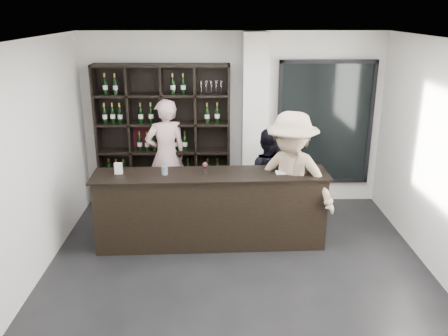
{
  "coord_description": "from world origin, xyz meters",
  "views": [
    {
      "loc": [
        -0.25,
        -5.06,
        3.23
      ],
      "look_at": [
        -0.17,
        1.1,
        1.15
      ],
      "focal_mm": 38.0,
      "sensor_mm": 36.0,
      "label": 1
    }
  ],
  "objects_px": {
    "wine_shelf": "(164,137)",
    "taster_pink": "(166,155)",
    "tasting_counter": "(211,209)",
    "customer": "(290,181)",
    "taster_black": "(266,177)"
  },
  "relations": [
    {
      "from": "tasting_counter",
      "to": "wine_shelf",
      "type": "bearing_deg",
      "value": 116.53
    },
    {
      "from": "taster_black",
      "to": "customer",
      "type": "xyz_separation_m",
      "value": [
        0.25,
        -0.8,
        0.22
      ]
    },
    {
      "from": "taster_black",
      "to": "tasting_counter",
      "type": "bearing_deg",
      "value": 53.63
    },
    {
      "from": "tasting_counter",
      "to": "taster_pink",
      "type": "bearing_deg",
      "value": 117.87
    },
    {
      "from": "tasting_counter",
      "to": "customer",
      "type": "height_order",
      "value": "customer"
    },
    {
      "from": "taster_black",
      "to": "customer",
      "type": "relative_size",
      "value": 0.78
    },
    {
      "from": "tasting_counter",
      "to": "taster_pink",
      "type": "distance_m",
      "value": 1.55
    },
    {
      "from": "wine_shelf",
      "to": "taster_black",
      "type": "relative_size",
      "value": 1.59
    },
    {
      "from": "wine_shelf",
      "to": "customer",
      "type": "relative_size",
      "value": 1.23
    },
    {
      "from": "taster_black",
      "to": "customer",
      "type": "height_order",
      "value": "customer"
    },
    {
      "from": "wine_shelf",
      "to": "tasting_counter",
      "type": "relative_size",
      "value": 0.74
    },
    {
      "from": "wine_shelf",
      "to": "taster_pink",
      "type": "relative_size",
      "value": 1.28
    },
    {
      "from": "tasting_counter",
      "to": "taster_black",
      "type": "height_order",
      "value": "taster_black"
    },
    {
      "from": "customer",
      "to": "wine_shelf",
      "type": "bearing_deg",
      "value": 166.2
    },
    {
      "from": "wine_shelf",
      "to": "taster_black",
      "type": "xyz_separation_m",
      "value": [
        1.65,
        -0.72,
        -0.44
      ]
    }
  ]
}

